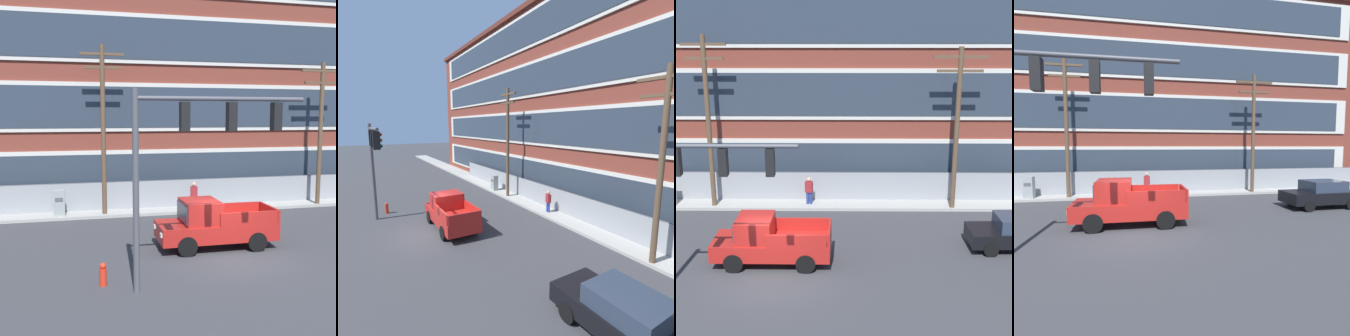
% 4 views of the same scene
% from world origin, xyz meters
% --- Properties ---
extents(ground_plane, '(160.00, 160.00, 0.00)m').
position_xyz_m(ground_plane, '(0.00, 0.00, 0.00)').
color(ground_plane, '#38383A').
extents(sidewalk_building_side, '(80.00, 2.10, 0.16)m').
position_xyz_m(sidewalk_building_side, '(0.00, 8.44, 0.08)').
color(sidewalk_building_side, '#9E9B93').
rests_on(sidewalk_building_side, ground).
extents(brick_mill_building, '(44.96, 10.51, 15.90)m').
position_xyz_m(brick_mill_building, '(-2.65, 14.45, 7.96)').
color(brick_mill_building, brown).
rests_on(brick_mill_building, ground).
extents(chain_link_fence, '(34.01, 0.06, 1.77)m').
position_xyz_m(chain_link_fence, '(1.79, 8.85, 0.90)').
color(chain_link_fence, gray).
rests_on(chain_link_fence, ground).
extents(traffic_signal_mast, '(5.62, 0.43, 6.33)m').
position_xyz_m(traffic_signal_mast, '(-2.39, -2.46, 4.63)').
color(traffic_signal_mast, '#4C4C51').
rests_on(traffic_signal_mast, ground).
extents(pickup_truck_red, '(4.99, 2.07, 2.04)m').
position_xyz_m(pickup_truck_red, '(-0.32, 1.33, 0.96)').
color(pickup_truck_red, '#AD1E19').
rests_on(pickup_truck_red, ground).
extents(sedan_black, '(4.30, 1.93, 1.56)m').
position_xyz_m(sedan_black, '(10.56, 2.84, 0.80)').
color(sedan_black, black).
rests_on(sedan_black, ground).
extents(utility_pole_near_corner, '(2.30, 0.26, 9.24)m').
position_xyz_m(utility_pole_near_corner, '(-4.34, 7.85, 5.07)').
color(utility_pole_near_corner, brown).
rests_on(utility_pole_near_corner, ground).
extents(utility_pole_midblock, '(2.73, 0.26, 8.65)m').
position_xyz_m(utility_pole_midblock, '(8.60, 7.66, 4.83)').
color(utility_pole_midblock, brown).
rests_on(utility_pole_midblock, ground).
extents(electrical_cabinet, '(0.59, 0.51, 1.58)m').
position_xyz_m(electrical_cabinet, '(-6.75, 7.84, 0.79)').
color(electrical_cabinet, '#939993').
rests_on(electrical_cabinet, ground).
extents(pedestrian_near_cabinet, '(0.44, 0.31, 1.69)m').
position_xyz_m(pedestrian_near_cabinet, '(0.84, 8.09, 0.97)').
color(pedestrian_near_cabinet, navy).
rests_on(pedestrian_near_cabinet, ground).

